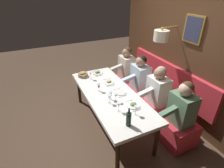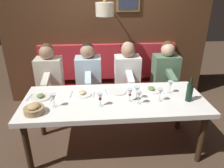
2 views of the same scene
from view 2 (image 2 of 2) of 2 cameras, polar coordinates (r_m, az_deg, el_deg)
ground_plane at (r=3.06m, az=0.61°, el=-16.27°), size 12.00×12.00×0.00m
dining_table at (r=2.68m, az=0.67°, el=-5.24°), size 0.90×2.24×0.74m
banquette_bench at (r=3.67m, az=-0.64°, el=-4.52°), size 0.52×2.44×0.45m
back_wall_panel at (r=3.84m, az=-1.32°, el=14.94°), size 0.59×3.64×2.90m
diner_nearest at (r=3.60m, az=14.21°, el=4.41°), size 0.60×0.40×0.79m
diner_near at (r=3.45m, az=4.14°, el=4.25°), size 0.60×0.40×0.79m
diner_middle at (r=3.41m, az=-6.37°, el=3.94°), size 0.60×0.40×0.79m
diner_far at (r=3.49m, az=-16.52°, el=3.52°), size 0.60×0.40×0.79m
place_setting_0 at (r=2.90m, az=10.43°, el=-1.45°), size 0.24×0.31×0.05m
place_setting_1 at (r=2.80m, az=1.36°, el=-2.08°), size 0.24×0.32×0.01m
place_setting_2 at (r=2.77m, az=-7.95°, el=-2.55°), size 0.24×0.32×0.05m
place_setting_3 at (r=2.80m, az=-18.60°, el=-3.31°), size 0.24×0.32×0.05m
wine_glass_0 at (r=2.50m, az=7.18°, el=-2.89°), size 0.07×0.07×0.16m
wine_glass_1 at (r=2.55m, az=4.82°, el=-2.28°), size 0.07×0.07×0.16m
wine_glass_2 at (r=2.84m, az=15.31°, el=-0.17°), size 0.07×0.07×0.16m
wine_glass_3 at (r=2.44m, az=-3.21°, el=-3.47°), size 0.07×0.07×0.16m
wine_glass_4 at (r=2.61m, az=12.76°, el=-2.15°), size 0.07×0.07×0.16m
wine_glass_5 at (r=2.61m, az=6.70°, el=-1.64°), size 0.07×0.07×0.16m
wine_glass_6 at (r=2.51m, az=-15.40°, el=-3.55°), size 0.07×0.07×0.16m
wine_bottle at (r=2.71m, az=20.04°, el=-2.03°), size 0.08×0.08×0.30m
bread_bowl at (r=2.49m, az=-20.15°, el=-6.33°), size 0.22×0.22×0.12m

